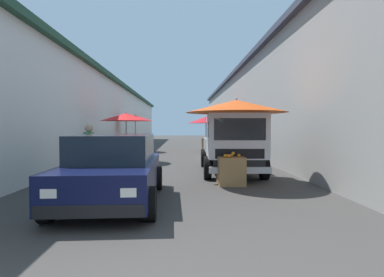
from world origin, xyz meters
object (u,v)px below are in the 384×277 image
at_px(fruit_stall_far_left, 236,114).
at_px(hatchback_car, 114,168).
at_px(fruit_stall_near_right, 126,123).
at_px(fruit_stall_far_right, 206,124).
at_px(delivery_truck, 233,145).
at_px(parked_scooter, 136,148).
at_px(fruit_stall_mid_lane, 136,124).
at_px(plastic_stool, 150,159).
at_px(vendor_by_crates, 89,149).

xyz_separation_m(fruit_stall_far_left, hatchback_car, (-2.07, 2.96, -1.24)).
distance_m(fruit_stall_near_right, fruit_stall_far_right, 7.66).
xyz_separation_m(delivery_truck, parked_scooter, (7.38, 4.31, -0.59)).
bearing_deg(hatchback_car, parked_scooter, 6.18).
height_order(fruit_stall_far_right, fruit_stall_mid_lane, fruit_stall_mid_lane).
bearing_deg(fruit_stall_far_left, plastic_stool, 36.73).
height_order(fruit_stall_far_left, delivery_truck, fruit_stall_far_left).
distance_m(fruit_stall_near_right, hatchback_car, 7.43).
bearing_deg(delivery_truck, vendor_by_crates, 105.40).
relative_size(fruit_stall_mid_lane, parked_scooter, 1.45).
bearing_deg(vendor_by_crates, fruit_stall_near_right, -1.81).
height_order(fruit_stall_near_right, fruit_stall_far_left, fruit_stall_far_left).
xyz_separation_m(fruit_stall_far_left, plastic_stool, (3.75, 2.80, -1.65)).
distance_m(hatchback_car, parked_scooter, 10.93).
bearing_deg(fruit_stall_far_right, parked_scooter, 124.30).
distance_m(fruit_stall_far_left, hatchback_car, 3.82).
xyz_separation_m(vendor_by_crates, parked_scooter, (8.58, -0.04, -0.54)).
relative_size(vendor_by_crates, plastic_stool, 3.91).
distance_m(fruit_stall_far_right, delivery_truck, 10.30).
xyz_separation_m(fruit_stall_far_right, fruit_stall_far_left, (-11.68, 0.08, 0.13)).
bearing_deg(fruit_stall_mid_lane, delivery_truck, -154.81).
bearing_deg(parked_scooter, fruit_stall_near_right, -178.15).
xyz_separation_m(hatchback_car, plastic_stool, (5.82, -0.17, -0.41)).
distance_m(fruit_stall_far_right, parked_scooter, 5.30).
bearing_deg(plastic_stool, delivery_truck, -128.24).
distance_m(delivery_truck, vendor_by_crates, 4.51).
bearing_deg(delivery_truck, fruit_stall_mid_lane, 25.19).
bearing_deg(hatchback_car, vendor_by_crates, 28.06).
height_order(hatchback_car, plastic_stool, hatchback_car).
bearing_deg(vendor_by_crates, parked_scooter, -0.28).
xyz_separation_m(fruit_stall_far_right, hatchback_car, (-13.75, 3.05, -1.12)).
bearing_deg(hatchback_car, fruit_stall_far_right, -12.50).
relative_size(fruit_stall_far_left, hatchback_car, 0.72).
bearing_deg(fruit_stall_mid_lane, parked_scooter, -171.79).
xyz_separation_m(fruit_stall_far_left, parked_scooter, (8.80, 4.14, -1.53)).
height_order(fruit_stall_mid_lane, plastic_stool, fruit_stall_mid_lane).
relative_size(fruit_stall_far_right, vendor_by_crates, 1.42).
bearing_deg(fruit_stall_mid_lane, plastic_stool, -167.32).
bearing_deg(hatchback_car, delivery_truck, -41.95).
bearing_deg(delivery_truck, fruit_stall_far_right, 0.47).
xyz_separation_m(fruit_stall_near_right, fruit_stall_far_left, (-5.21, -4.02, 0.18)).
height_order(fruit_stall_mid_lane, delivery_truck, fruit_stall_mid_lane).
bearing_deg(hatchback_car, fruit_stall_mid_lane, 6.57).
bearing_deg(fruit_stall_far_right, delivery_truck, -179.53).
bearing_deg(fruit_stall_near_right, delivery_truck, -132.16).
height_order(fruit_stall_near_right, fruit_stall_mid_lane, fruit_stall_mid_lane).
distance_m(fruit_stall_mid_lane, plastic_stool, 7.94).
bearing_deg(hatchback_car, fruit_stall_far_left, -55.05).
height_order(fruit_stall_mid_lane, hatchback_car, fruit_stall_mid_lane).
relative_size(hatchback_car, plastic_stool, 9.10).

